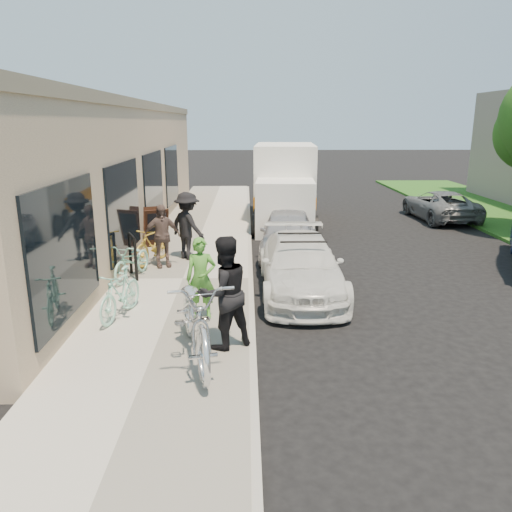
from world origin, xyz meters
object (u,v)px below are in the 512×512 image
object	(u,v)px
bike_rack	(133,252)
bystander_a	(188,226)
man_standing	(224,293)
cruiser_bike_c	(152,245)
far_car_gray	(440,205)
woman_rider	(201,278)
bystander_b	(161,236)
sedan_white	(301,266)
sandwich_board	(156,227)
tandem_bike	(196,316)
moving_truck	(285,188)
cruiser_bike_a	(120,293)
sedan_silver	(288,233)
cruiser_bike_b	(132,261)

from	to	relation	value
bike_rack	bystander_a	world-z (taller)	bystander_a
man_standing	cruiser_bike_c	bearing A→B (deg)	-99.17
far_car_gray	man_standing	xyz separation A→B (m)	(-7.71, -11.31, 0.50)
bike_rack	cruiser_bike_c	bearing A→B (deg)	78.74
far_car_gray	woman_rider	world-z (taller)	woman_rider
bike_rack	woman_rider	size ratio (longest dim) A/B	0.67
bike_rack	bystander_b	size ratio (longest dim) A/B	0.64
sedan_white	bystander_a	world-z (taller)	bystander_a
sandwich_board	woman_rider	xyz separation A→B (m)	(1.79, -5.49, 0.19)
sedan_white	tandem_bike	xyz separation A→B (m)	(-1.93, -3.40, 0.21)
moving_truck	cruiser_bike_c	distance (m)	7.31
sandwich_board	bystander_a	xyz separation A→B (m)	(1.09, -1.41, 0.31)
cruiser_bike_a	cruiser_bike_c	xyz separation A→B (m)	(-0.07, 3.62, 0.02)
sandwich_board	sedan_white	world-z (taller)	sedan_white
sedan_silver	far_car_gray	bearing A→B (deg)	45.01
man_standing	cruiser_bike_b	bearing A→B (deg)	-89.80
cruiser_bike_a	cruiser_bike_b	world-z (taller)	cruiser_bike_a
tandem_bike	man_standing	world-z (taller)	man_standing
moving_truck	bystander_b	world-z (taller)	moving_truck
cruiser_bike_a	sedan_white	bearing A→B (deg)	40.27
sedan_white	bystander_a	size ratio (longest dim) A/B	2.41
bike_rack	bystander_b	distance (m)	1.00
sedan_white	bystander_b	xyz separation A→B (m)	(-3.24, 1.57, 0.32)
sedan_silver	woman_rider	world-z (taller)	woman_rider
tandem_bike	bystander_b	world-z (taller)	bystander_b
bike_rack	tandem_bike	world-z (taller)	tandem_bike
woman_rider	man_standing	bearing A→B (deg)	-71.69
sedan_silver	moving_truck	distance (m)	5.01
bike_rack	sandwich_board	distance (m)	2.98
sandwich_board	woman_rider	distance (m)	5.77
sedan_silver	cruiser_bike_c	bearing A→B (deg)	-155.01
sedan_white	cruiser_bike_b	distance (m)	3.83
man_standing	cruiser_bike_a	bearing A→B (deg)	-64.92
sedan_white	cruiser_bike_b	xyz separation A→B (m)	(-3.77, 0.63, -0.04)
sedan_white	moving_truck	bearing A→B (deg)	88.75
sandwich_board	sedan_silver	bearing A→B (deg)	-30.34
bystander_a	sedan_silver	bearing A→B (deg)	-119.48
bike_rack	far_car_gray	size ratio (longest dim) A/B	0.25
bystander_b	far_car_gray	bearing A→B (deg)	14.02
sedan_white	far_car_gray	size ratio (longest dim) A/B	1.06
sandwich_board	cruiser_bike_c	distance (m)	1.84
man_standing	cruiser_bike_b	distance (m)	4.30
tandem_bike	woman_rider	size ratio (longest dim) A/B	1.72
moving_truck	sedan_white	bearing A→B (deg)	-87.84
tandem_bike	bystander_b	size ratio (longest dim) A/B	1.65
bystander_a	moving_truck	bearing A→B (deg)	-74.00
moving_truck	man_standing	size ratio (longest dim) A/B	3.25
bike_rack	cruiser_bike_c	distance (m)	1.19
far_car_gray	cruiser_bike_a	distance (m)	13.92
sedan_silver	bystander_a	distance (m)	2.83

